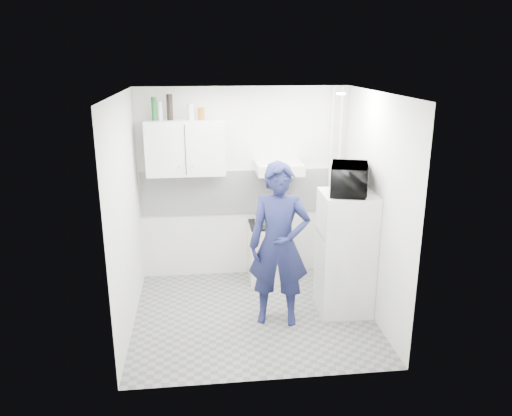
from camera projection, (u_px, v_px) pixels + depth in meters
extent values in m
plane|color=slate|center=(253.00, 315.00, 5.96)|extent=(2.80, 2.80, 0.00)
plane|color=white|center=(253.00, 93.00, 5.20)|extent=(2.80, 2.80, 0.00)
plane|color=silver|center=(243.00, 184.00, 6.77)|extent=(2.80, 0.00, 2.80)
plane|color=silver|center=(126.00, 216.00, 5.43)|extent=(0.00, 2.60, 2.60)
plane|color=silver|center=(374.00, 208.00, 5.73)|extent=(0.00, 2.60, 2.60)
imported|color=#181C44|center=(279.00, 245.00, 5.58)|extent=(0.77, 0.58, 1.88)
cube|color=beige|center=(267.00, 252.00, 6.83)|extent=(0.49, 0.49, 0.78)
cube|color=white|center=(345.00, 253.00, 5.90)|extent=(0.63, 0.63, 1.47)
cube|color=black|center=(267.00, 225.00, 6.71)|extent=(0.47, 0.47, 0.03)
cylinder|color=silver|center=(262.00, 219.00, 6.72)|extent=(0.20, 0.20, 0.11)
imported|color=black|center=(349.00, 179.00, 5.64)|extent=(0.69, 0.56, 0.33)
cylinder|color=#144C1E|center=(154.00, 109.00, 6.17)|extent=(0.07, 0.07, 0.29)
cylinder|color=#B2B7BC|center=(160.00, 111.00, 6.19)|extent=(0.06, 0.06, 0.23)
cylinder|color=black|center=(170.00, 107.00, 6.19)|extent=(0.08, 0.08, 0.32)
cylinder|color=#B2B7BC|center=(191.00, 112.00, 6.23)|extent=(0.08, 0.08, 0.20)
cylinder|color=brown|center=(201.00, 114.00, 6.26)|extent=(0.08, 0.08, 0.15)
cube|color=white|center=(186.00, 148.00, 6.36)|extent=(1.00, 0.35, 0.70)
cube|color=beige|center=(279.00, 168.00, 6.50)|extent=(0.60, 0.50, 0.14)
cube|color=white|center=(243.00, 192.00, 6.78)|extent=(2.74, 0.03, 0.60)
cylinder|color=beige|center=(338.00, 183.00, 6.83)|extent=(0.05, 0.05, 2.60)
cylinder|color=beige|center=(330.00, 183.00, 6.82)|extent=(0.04, 0.04, 2.60)
cylinder|color=white|center=(341.00, 94.00, 5.51)|extent=(0.10, 0.10, 0.02)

